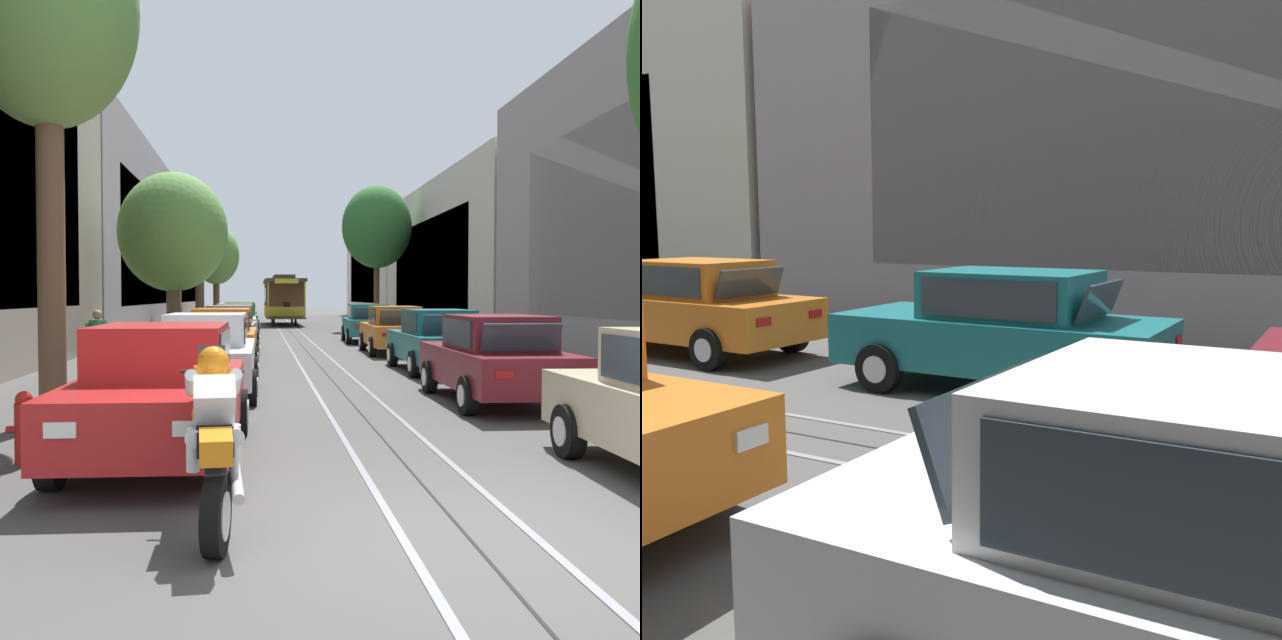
# 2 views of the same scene
# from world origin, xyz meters

# --- Properties ---
(ground_plane) EXTENTS (172.13, 172.13, 0.00)m
(ground_plane) POSITION_xyz_m (0.00, 27.54, 0.00)
(ground_plane) COLOR #4C4947
(trolley_track_rails) EXTENTS (1.14, 76.85, 0.01)m
(trolley_track_rails) POSITION_xyz_m (0.00, 32.43, 0.00)
(trolley_track_rails) COLOR gray
(trolley_track_rails) RESTS_ON ground
(building_facade_left) EXTENTS (5.57, 68.55, 10.81)m
(building_facade_left) POSITION_xyz_m (-9.84, 31.89, 5.06)
(building_facade_left) COLOR gray
(building_facade_left) RESTS_ON ground
(building_facade_right) EXTENTS (5.24, 68.55, 8.98)m
(building_facade_right) POSITION_xyz_m (9.78, 31.57, 4.30)
(building_facade_right) COLOR gray
(building_facade_right) RESTS_ON ground
(parked_car_red_near_left) EXTENTS (2.04, 4.38, 1.58)m
(parked_car_red_near_left) POSITION_xyz_m (-2.82, 3.01, 0.80)
(parked_car_red_near_left) COLOR red
(parked_car_red_near_left) RESTS_ON ground
(parked_car_white_second_left) EXTENTS (2.02, 4.37, 1.58)m
(parked_car_white_second_left) POSITION_xyz_m (-2.67, 8.36, 0.80)
(parked_car_white_second_left) COLOR silver
(parked_car_white_second_left) RESTS_ON ground
(parked_car_orange_mid_left) EXTENTS (2.04, 4.38, 1.58)m
(parked_car_orange_mid_left) POSITION_xyz_m (-2.66, 13.99, 0.80)
(parked_car_orange_mid_left) COLOR orange
(parked_car_orange_mid_left) RESTS_ON ground
(parked_car_grey_fourth_left) EXTENTS (2.11, 4.41, 1.58)m
(parked_car_grey_fourth_left) POSITION_xyz_m (-2.67, 19.49, 0.80)
(parked_car_grey_fourth_left) COLOR slate
(parked_car_grey_fourth_left) RESTS_ON ground
(parked_car_beige_fifth_left) EXTENTS (2.04, 4.38, 1.58)m
(parked_car_beige_fifth_left) POSITION_xyz_m (-2.67, 25.30, 0.80)
(parked_car_beige_fifth_left) COLOR #C1B28E
(parked_car_beige_fifth_left) RESTS_ON ground
(parked_car_green_sixth_left) EXTENTS (2.01, 4.36, 1.58)m
(parked_car_green_sixth_left) POSITION_xyz_m (-2.60, 30.64, 0.80)
(parked_car_green_sixth_left) COLOR #1E6038
(parked_car_green_sixth_left) RESTS_ON ground
(parked_car_beige_far_left) EXTENTS (2.14, 4.42, 1.58)m
(parked_car_beige_far_left) POSITION_xyz_m (-2.76, 36.50, 0.80)
(parked_car_beige_far_left) COLOR #C1B28E
(parked_car_beige_far_left) RESTS_ON ground
(parked_car_maroon_second_right) EXTENTS (2.02, 4.37, 1.58)m
(parked_car_maroon_second_right) POSITION_xyz_m (2.58, 6.92, 0.80)
(parked_car_maroon_second_right) COLOR maroon
(parked_car_maroon_second_right) RESTS_ON ground
(parked_car_teal_mid_right) EXTENTS (2.01, 4.37, 1.58)m
(parked_car_teal_mid_right) POSITION_xyz_m (2.86, 12.26, 0.80)
(parked_car_teal_mid_right) COLOR #196B70
(parked_car_teal_mid_right) RESTS_ON ground
(parked_car_orange_fourth_right) EXTENTS (2.09, 4.40, 1.58)m
(parked_car_orange_fourth_right) POSITION_xyz_m (2.83, 17.95, 0.80)
(parked_car_orange_fourth_right) COLOR orange
(parked_car_orange_fourth_right) RESTS_ON ground
(parked_car_teal_fifth_right) EXTENTS (2.14, 4.42, 1.58)m
(parked_car_teal_fifth_right) POSITION_xyz_m (2.85, 23.84, 0.80)
(parked_car_teal_fifth_right) COLOR #196B70
(parked_car_teal_fifth_right) RESTS_ON ground
(street_tree_kerb_left_near) EXTENTS (2.71, 2.25, 8.01)m
(street_tree_kerb_left_near) POSITION_xyz_m (-4.81, 5.63, 6.09)
(street_tree_kerb_left_near) COLOR brown
(street_tree_kerb_left_near) RESTS_ON ground
(street_tree_kerb_left_second) EXTENTS (3.74, 3.41, 6.14)m
(street_tree_kerb_left_second) POSITION_xyz_m (-4.57, 19.28, 4.07)
(street_tree_kerb_left_second) COLOR brown
(street_tree_kerb_left_second) RESTS_ON ground
(street_tree_kerb_left_mid) EXTENTS (2.93, 3.00, 7.58)m
(street_tree_kerb_left_mid) POSITION_xyz_m (-5.00, 35.66, 5.75)
(street_tree_kerb_left_mid) COLOR brown
(street_tree_kerb_left_mid) RESTS_ON ground
(street_tree_kerb_left_fourth) EXTENTS (3.55, 3.67, 7.28)m
(street_tree_kerb_left_fourth) POSITION_xyz_m (-4.89, 49.91, 4.99)
(street_tree_kerb_left_fourth) COLOR brown
(street_tree_kerb_left_fourth) RESTS_ON ground
(street_tree_kerb_right_second) EXTENTS (3.92, 3.32, 8.07)m
(street_tree_kerb_right_second) POSITION_xyz_m (4.93, 34.07, 5.75)
(street_tree_kerb_right_second) COLOR brown
(street_tree_kerb_right_second) RESTS_ON ground
(cable_car_trolley) EXTENTS (2.64, 9.15, 3.28)m
(cable_car_trolley) POSITION_xyz_m (0.00, 42.68, 1.66)
(cable_car_trolley) COLOR brown
(cable_car_trolley) RESTS_ON ground
(motorcycle_with_rider) EXTENTS (0.59, 1.96, 1.52)m
(motorcycle_with_rider) POSITION_xyz_m (-2.03, 0.28, 0.78)
(motorcycle_with_rider) COLOR black
(motorcycle_with_rider) RESTS_ON ground
(pedestrian_on_left_pavement) EXTENTS (0.55, 0.41, 1.61)m
(pedestrian_on_left_pavement) POSITION_xyz_m (-5.32, 11.05, 0.91)
(pedestrian_on_left_pavement) COLOR black
(pedestrian_on_left_pavement) RESTS_ON ground
(fire_hydrant) EXTENTS (0.40, 0.22, 0.84)m
(fire_hydrant) POSITION_xyz_m (-4.34, 2.80, 0.42)
(fire_hydrant) COLOR red
(fire_hydrant) RESTS_ON ground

